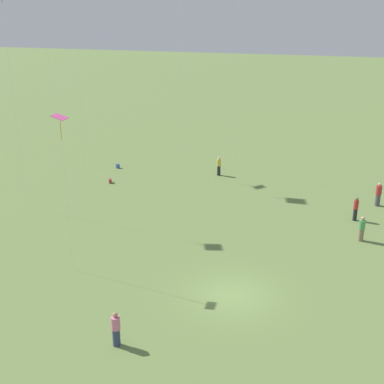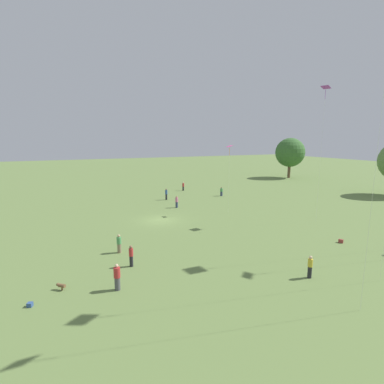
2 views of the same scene
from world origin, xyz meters
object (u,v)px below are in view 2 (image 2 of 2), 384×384
Objects in this scene: person_2 at (221,192)px; person_7 at (166,194)px; kite_3 at (230,150)px; person_6 at (177,202)px; person_0 at (183,186)px; person_1 at (119,244)px; picnic_bag_0 at (341,241)px; person_4 at (117,277)px; dog_0 at (61,286)px; kite_4 at (325,94)px; person_5 at (131,256)px; picnic_bag_1 at (30,305)px; person_3 at (310,267)px.

person_7 is at bearing -106.32° from person_2.
person_6 is at bearing -94.23° from kite_3.
person_0 is 1.00× the size of person_1.
person_4 is at bearing -89.18° from picnic_bag_0.
person_6 is 2.85× the size of dog_0.
person_1 reaches higher than person_2.
person_6 reaches higher than person_0.
kite_4 is 33.23× the size of picnic_bag_0.
person_0 is at bearing -80.79° from person_5.
picnic_bag_1 is at bearing 63.50° from person_5.
kite_3 is 12.83m from kite_4.
dog_0 reaches higher than picnic_bag_0.
person_7 is 30.41m from dog_0.
kite_4 is (26.96, 6.46, 14.19)m from person_0.
person_0 is at bearing -10.16° from person_7.
person_0 is 14.61m from person_6.
person_0 reaches higher than picnic_bag_0.
person_2 is 35.03m from person_4.
person_6 is (13.07, -6.54, 0.01)m from person_0.
person_3 is at bearing 158.58° from kite_4.
kite_3 is at bearing -84.75° from person_0.
person_6 is (-25.03, -0.55, 0.01)m from person_3.
person_7 is 0.21× the size of kite_3.
person_1 is 3.51× the size of picnic_bag_0.
person_0 is at bearing -175.73° from picnic_bag_0.
person_1 is at bearing -179.60° from person_7.
person_7 is at bearing 7.91° from dog_0.
person_5 is 3.62× the size of picnic_bag_0.
person_6 reaches higher than person_3.
dog_0 is (25.48, -16.59, -0.63)m from person_7.
person_7 reaches higher than dog_0.
person_4 is at bearing -4.90° from kite_3.
kite_3 is (19.05, -1.35, 7.76)m from person_0.
person_1 is 3.36m from person_5.
person_7 is 32.59m from picnic_bag_1.
person_0 is 20.62m from kite_3.
kite_3 reaches higher than person_6.
person_6 is 11.08m from kite_3.
person_2 is at bearing -53.31° from person_0.
kite_4 reaches higher than dog_0.
person_4 is 3.83× the size of picnic_bag_0.
picnic_bag_0 is at bearing 176.80° from kite_4.
person_1 reaches higher than picnic_bag_0.
person_4 reaches higher than dog_0.
person_4 is at bearing 101.49° from person_5.
person_6 is 6.05m from person_7.
person_7 is at bearing -113.96° from kite_3.
person_4 is at bearing -109.99° from person_0.
person_0 is 35.33m from person_5.
person_0 is 8.83m from person_2.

